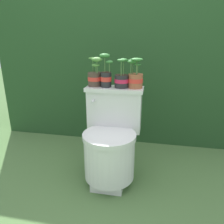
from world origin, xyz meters
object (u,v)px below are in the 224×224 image
(potted_plant_midright, at_px, (135,77))
(potted_plant_left, at_px, (95,76))
(toilet, at_px, (111,142))
(potted_plant_midleft, at_px, (106,76))
(potted_plant_middle, at_px, (122,80))

(potted_plant_midright, bearing_deg, potted_plant_left, 178.40)
(toilet, bearing_deg, potted_plant_midleft, 114.91)
(potted_plant_midleft, distance_m, potted_plant_middle, 0.13)
(potted_plant_left, distance_m, potted_plant_midright, 0.32)
(potted_plant_left, xyz_separation_m, potted_plant_middle, (0.22, -0.01, -0.02))
(potted_plant_left, relative_size, potted_plant_midright, 1.00)
(potted_plant_midright, bearing_deg, potted_plant_middle, -176.91)
(potted_plant_midleft, bearing_deg, potted_plant_middle, 1.83)
(toilet, bearing_deg, potted_plant_left, 134.93)
(potted_plant_left, height_order, potted_plant_midright, same)
(potted_plant_midright, bearing_deg, toilet, -136.07)
(potted_plant_midleft, distance_m, potted_plant_midright, 0.23)
(potted_plant_left, bearing_deg, potted_plant_middle, -3.79)
(potted_plant_left, xyz_separation_m, potted_plant_midright, (0.32, -0.01, 0.01))
(potted_plant_midright, bearing_deg, potted_plant_midleft, -177.60)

